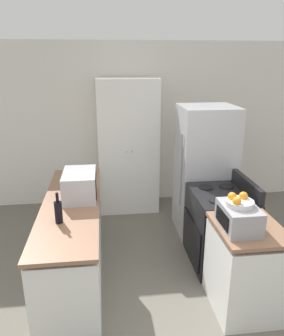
# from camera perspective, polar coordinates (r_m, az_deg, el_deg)

# --- Properties ---
(wall_back) EXTENTS (7.00, 0.06, 2.60)m
(wall_back) POSITION_cam_1_polar(r_m,az_deg,el_deg) (5.39, -1.87, 7.45)
(wall_back) COLOR silver
(wall_back) RESTS_ON ground_plane
(counter_left) EXTENTS (0.60, 2.19, 0.88)m
(counter_left) POSITION_cam_1_polar(r_m,az_deg,el_deg) (3.80, -11.80, -12.10)
(counter_left) COLOR silver
(counter_left) RESTS_ON ground_plane
(counter_right) EXTENTS (0.60, 0.71, 0.88)m
(counter_right) POSITION_cam_1_polar(r_m,az_deg,el_deg) (3.42, 17.39, -16.44)
(counter_right) COLOR silver
(counter_right) RESTS_ON ground_plane
(pantry_cabinet) EXTENTS (0.92, 0.59, 2.07)m
(pantry_cabinet) POSITION_cam_1_polar(r_m,az_deg,el_deg) (5.12, -2.46, 3.80)
(pantry_cabinet) COLOR white
(pantry_cabinet) RESTS_ON ground_plane
(stove) EXTENTS (0.66, 0.80, 1.04)m
(stove) POSITION_cam_1_polar(r_m,az_deg,el_deg) (4.02, 13.27, -10.04)
(stove) COLOR black
(stove) RESTS_ON ground_plane
(refrigerator) EXTENTS (0.74, 0.69, 1.76)m
(refrigerator) POSITION_cam_1_polar(r_m,az_deg,el_deg) (4.54, 10.83, -0.53)
(refrigerator) COLOR #B7B7BC
(refrigerator) RESTS_ON ground_plane
(microwave) EXTENTS (0.36, 0.52, 0.29)m
(microwave) POSITION_cam_1_polar(r_m,az_deg,el_deg) (3.64, -10.75, -2.92)
(microwave) COLOR #B2B2B7
(microwave) RESTS_ON counter_left
(wine_bottle) EXTENTS (0.07, 0.07, 0.30)m
(wine_bottle) POSITION_cam_1_polar(r_m,az_deg,el_deg) (3.15, -14.35, -7.35)
(wine_bottle) COLOR black
(wine_bottle) RESTS_ON counter_left
(toaster_oven) EXTENTS (0.31, 0.42, 0.23)m
(toaster_oven) POSITION_cam_1_polar(r_m,az_deg,el_deg) (3.07, 16.48, -8.25)
(toaster_oven) COLOR #939399
(toaster_oven) RESTS_ON counter_right
(fruit_bowl) EXTENTS (0.25, 0.25, 0.11)m
(fruit_bowl) POSITION_cam_1_polar(r_m,az_deg,el_deg) (3.01, 16.53, -5.61)
(fruit_bowl) COLOR silver
(fruit_bowl) RESTS_ON toaster_oven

